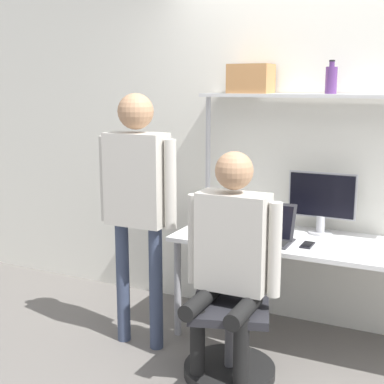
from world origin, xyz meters
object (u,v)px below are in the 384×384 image
at_px(laptop, 270,231).
at_px(storage_box, 251,79).
at_px(monitor, 322,199).
at_px(cell_phone, 307,245).
at_px(person_seated, 231,248).
at_px(office_chair, 230,330).
at_px(person_standing, 137,188).
at_px(bottle_purple, 331,80).

relative_size(laptop, storage_box, 1.06).
xyz_separation_m(monitor, laptop, (-0.26, -0.32, -0.18)).
bearing_deg(cell_phone, storage_box, 148.14).
bearing_deg(person_seated, monitor, 68.07).
xyz_separation_m(office_chair, person_standing, (-0.69, 0.07, 0.81)).
bearing_deg(laptop, office_chair, -100.28).
bearing_deg(cell_phone, monitor, 88.31).
distance_m(laptop, person_seated, 0.52).
xyz_separation_m(cell_phone, office_chair, (-0.34, -0.47, -0.46)).
relative_size(cell_phone, storage_box, 0.51).
bearing_deg(storage_box, bottle_purple, 0.00).
relative_size(person_standing, bottle_purple, 7.75).
xyz_separation_m(cell_phone, bottle_purple, (0.03, 0.33, 1.05)).
bearing_deg(office_chair, person_seated, -73.58).
relative_size(cell_phone, person_seated, 0.11).
bearing_deg(bottle_purple, cell_phone, -95.95).
distance_m(monitor, laptop, 0.45).
bearing_deg(person_standing, office_chair, -5.72).
bearing_deg(laptop, person_seated, -98.09).
height_order(office_chair, storage_box, storage_box).
xyz_separation_m(office_chair, bottle_purple, (0.37, 0.79, 1.50)).
bearing_deg(bottle_purple, person_standing, -145.78).
bearing_deg(office_chair, laptop, 79.72).
bearing_deg(office_chair, person_standing, 174.28).
distance_m(laptop, person_standing, 0.92).
distance_m(monitor, bottle_purple, 0.81).
bearing_deg(laptop, bottle_purple, 47.65).
bearing_deg(office_chair, bottle_purple, 64.69).
bearing_deg(person_seated, laptop, 81.91).
xyz_separation_m(monitor, person_seated, (-0.34, -0.84, -0.16)).
bearing_deg(person_standing, laptop, 27.70).
bearing_deg(laptop, person_standing, -152.30).
height_order(laptop, person_seated, person_seated).
xyz_separation_m(person_seated, bottle_purple, (0.36, 0.84, 0.97)).
distance_m(monitor, person_seated, 0.92).
distance_m(laptop, office_chair, 0.71).
relative_size(laptop, person_seated, 0.23).
bearing_deg(cell_phone, person_standing, -158.89).
bearing_deg(person_seated, storage_box, 103.22).
distance_m(cell_phone, person_seated, 0.61).
xyz_separation_m(monitor, cell_phone, (-0.01, -0.33, -0.24)).
bearing_deg(bottle_purple, person_seated, -113.44).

